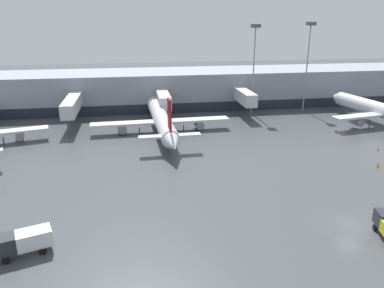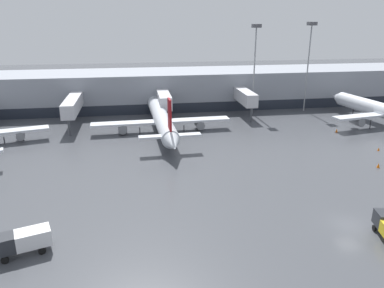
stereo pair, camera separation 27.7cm
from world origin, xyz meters
name	(u,v)px [view 2 (the right image)]	position (x,y,z in m)	size (l,w,h in m)	color
ground_plane	(351,226)	(0.00, 0.00, 0.00)	(320.00, 320.00, 0.00)	#424449
terminal_building	(222,87)	(-0.22, 61.82, 4.50)	(160.00, 31.31, 9.00)	gray
parked_jet_2	(161,119)	(-17.94, 39.20, 2.64)	(27.81, 37.35, 9.35)	silver
service_truck_0	(23,240)	(-34.56, 0.24, 1.48)	(5.60, 3.49, 2.34)	silver
traffic_cone_0	(337,130)	(16.81, 33.32, 0.37)	(0.45, 0.45, 0.74)	orange
traffic_cone_1	(379,149)	(18.33, 21.99, 0.29)	(0.37, 0.37, 0.59)	orange
traffic_cone_4	(378,165)	(13.49, 14.96, 0.38)	(0.47, 0.47, 0.76)	orange
apron_light_mast_1	(256,45)	(4.56, 50.48, 15.95)	(1.80, 1.80, 20.52)	gray
apron_light_mast_2	(310,43)	(18.22, 51.69, 16.22)	(1.80, 1.80, 20.93)	gray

